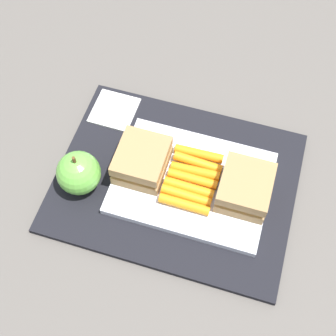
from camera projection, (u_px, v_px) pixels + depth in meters
name	position (u px, v px, depth m)	size (l,w,h in m)	color
ground_plane	(176.00, 183.00, 0.72)	(2.40, 2.40, 0.00)	#56514C
lunchbag_mat	(176.00, 182.00, 0.72)	(0.36, 0.28, 0.01)	black
food_tray	(192.00, 183.00, 0.70)	(0.23, 0.17, 0.01)	white
sandwich_half_left	(245.00, 188.00, 0.67)	(0.07, 0.08, 0.04)	#9E7A4C
sandwich_half_right	(142.00, 160.00, 0.69)	(0.07, 0.08, 0.04)	#9E7A4C
carrot_sticks_bundle	(192.00, 179.00, 0.69)	(0.08, 0.10, 0.02)	orange
apple	(79.00, 173.00, 0.68)	(0.07, 0.07, 0.08)	#66B742
paper_napkin	(114.00, 110.00, 0.77)	(0.07, 0.07, 0.00)	white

